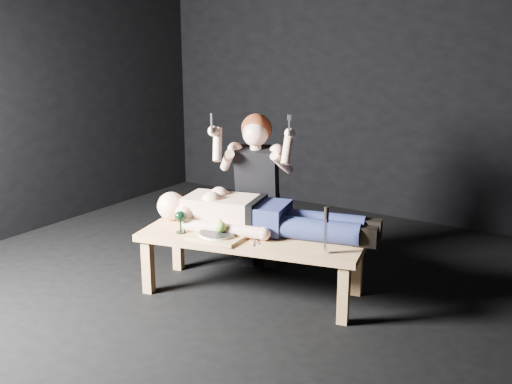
# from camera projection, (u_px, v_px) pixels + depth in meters

# --- Properties ---
(ground) EXTENTS (5.00, 5.00, 0.00)m
(ground) POSITION_uv_depth(u_px,v_px,m) (236.00, 298.00, 4.30)
(ground) COLOR black
(ground) RESTS_ON ground
(back_wall) EXTENTS (5.00, 0.00, 5.00)m
(back_wall) POSITION_uv_depth(u_px,v_px,m) (379.00, 67.00, 5.95)
(back_wall) COLOR black
(back_wall) RESTS_ON ground
(table) EXTENTS (1.68, 0.94, 0.45)m
(table) POSITION_uv_depth(u_px,v_px,m) (252.00, 264.00, 4.33)
(table) COLOR tan
(table) RESTS_ON ground
(lying_man) EXTENTS (1.72, 0.86, 0.27)m
(lying_man) POSITION_uv_depth(u_px,v_px,m) (264.00, 212.00, 4.32)
(lying_man) COLOR beige
(lying_man) RESTS_ON table
(kneeling_woman) EXTENTS (0.92, 0.97, 1.29)m
(kneeling_woman) POSITION_uv_depth(u_px,v_px,m) (259.00, 190.00, 4.72)
(kneeling_woman) COLOR black
(kneeling_woman) RESTS_ON ground
(serving_tray) EXTENTS (0.40, 0.30, 0.02)m
(serving_tray) POSITION_uv_depth(u_px,v_px,m) (218.00, 236.00, 4.20)
(serving_tray) COLOR #A68E4F
(serving_tray) RESTS_ON table
(plate) EXTENTS (0.27, 0.27, 0.02)m
(plate) POSITION_uv_depth(u_px,v_px,m) (218.00, 233.00, 4.20)
(plate) COLOR white
(plate) RESTS_ON serving_tray
(apple) EXTENTS (0.08, 0.08, 0.08)m
(apple) POSITION_uv_depth(u_px,v_px,m) (221.00, 227.00, 4.18)
(apple) COLOR #598F29
(apple) RESTS_ON plate
(goblet) EXTENTS (0.09, 0.09, 0.16)m
(goblet) POSITION_uv_depth(u_px,v_px,m) (181.00, 222.00, 4.29)
(goblet) COLOR black
(goblet) RESTS_ON table
(fork_flat) EXTENTS (0.04, 0.17, 0.01)m
(fork_flat) POSITION_uv_depth(u_px,v_px,m) (192.00, 235.00, 4.24)
(fork_flat) COLOR #B2B2B7
(fork_flat) RESTS_ON table
(knife_flat) EXTENTS (0.09, 0.16, 0.01)m
(knife_flat) POSITION_uv_depth(u_px,v_px,m) (254.00, 242.00, 4.11)
(knife_flat) COLOR #B2B2B7
(knife_flat) RESTS_ON table
(spoon_flat) EXTENTS (0.12, 0.13, 0.01)m
(spoon_flat) POSITION_uv_depth(u_px,v_px,m) (256.00, 240.00, 4.15)
(spoon_flat) COLOR #B2B2B7
(spoon_flat) RESTS_ON table
(carving_knife) EXTENTS (0.05, 0.05, 0.31)m
(carving_knife) POSITION_uv_depth(u_px,v_px,m) (326.00, 230.00, 3.88)
(carving_knife) COLOR #B2B2B7
(carving_knife) RESTS_ON table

